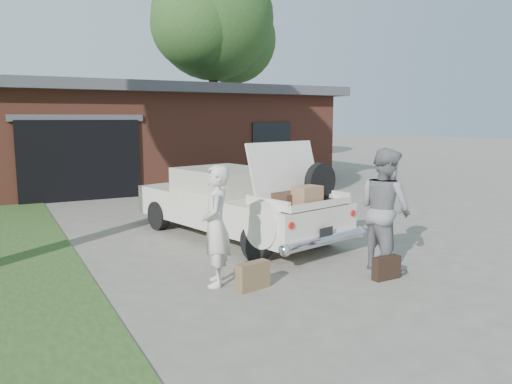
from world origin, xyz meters
name	(u,v)px	position (x,y,z in m)	size (l,w,h in m)	color
ground	(275,270)	(0.00, 0.00, 0.00)	(90.00, 90.00, 0.00)	gray
house	(137,134)	(0.98, 11.47, 1.67)	(12.80, 7.80, 3.30)	brown
tree_right	(214,25)	(5.86, 15.66, 6.47)	(6.44, 5.60, 9.56)	#38281E
sedan	(236,203)	(0.39, 2.13, 0.67)	(2.74, 4.83, 1.86)	silver
woman_left	(216,226)	(-1.04, -0.21, 0.82)	(0.60, 0.39, 1.64)	silver
woman_right	(385,209)	(1.46, -0.73, 0.91)	(0.89, 0.69, 1.82)	gray
suitcase_left	(253,276)	(-0.69, -0.61, 0.18)	(0.48, 0.15, 0.37)	brown
suitcase_right	(386,268)	(1.16, -1.13, 0.16)	(0.43, 0.14, 0.33)	black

